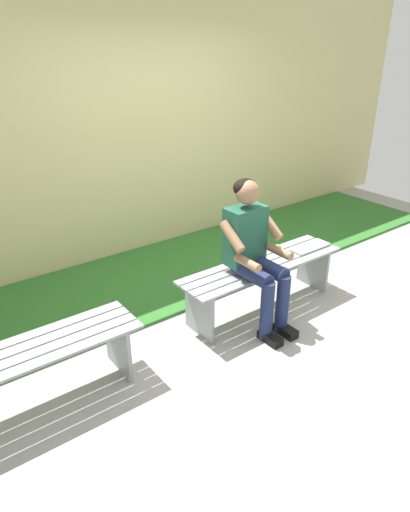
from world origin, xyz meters
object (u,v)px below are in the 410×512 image
object	(u,v)px
bench_far	(16,369)
apple	(277,248)
book_open	(310,247)
person_seated	(254,249)
bench_near	(262,275)

from	to	relation	value
bench_far	apple	xyz separation A→B (m)	(-2.44, -0.09, 0.15)
bench_far	book_open	world-z (taller)	book_open
bench_far	book_open	size ratio (longest dim) A/B	4.05
person_seated	book_open	distance (m)	0.84
bench_far	person_seated	bearing A→B (deg)	177.04
bench_near	person_seated	bearing A→B (deg)	25.49
bench_near	bench_far	size ratio (longest dim) A/B	0.99
person_seated	apple	xyz separation A→B (m)	(-0.48, -0.19, -0.20)
person_seated	book_open	size ratio (longest dim) A/B	3.07
bench_near	person_seated	world-z (taller)	person_seated
bench_near	apple	world-z (taller)	apple
apple	book_open	xyz separation A→B (m)	(-0.32, 0.13, -0.03)
book_open	bench_far	bearing A→B (deg)	-0.77
person_seated	book_open	world-z (taller)	person_seated
apple	bench_near	bearing A→B (deg)	18.73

